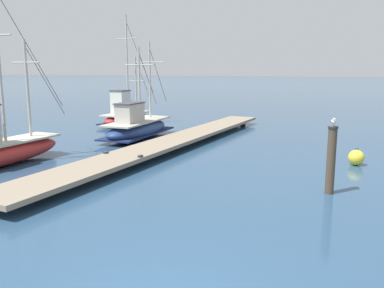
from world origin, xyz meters
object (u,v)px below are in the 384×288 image
at_px(fishing_boat_2, 126,115).
at_px(mooring_piling, 331,159).
at_px(fishing_boat_0, 137,127).
at_px(mooring_buoy, 356,158).
at_px(perched_seagull, 334,121).

xyz_separation_m(fishing_boat_2, mooring_piling, (13.44, -11.18, 0.42)).
xyz_separation_m(fishing_boat_0, mooring_buoy, (11.00, -2.47, -0.32)).
bearing_deg(perched_seagull, mooring_buoy, 78.86).
bearing_deg(mooring_piling, fishing_boat_0, 146.62).
height_order(perched_seagull, mooring_buoy, perched_seagull).
height_order(fishing_boat_2, mooring_piling, fishing_boat_2).
bearing_deg(fishing_boat_2, perched_seagull, -39.75).
distance_m(perched_seagull, mooring_buoy, 4.70).
relative_size(fishing_boat_2, perched_seagull, 18.90).
xyz_separation_m(fishing_boat_0, mooring_piling, (10.17, -6.70, 0.44)).
bearing_deg(mooring_buoy, fishing_boat_2, 154.01).
height_order(fishing_boat_2, perched_seagull, fishing_boat_2).
bearing_deg(mooring_buoy, mooring_piling, -101.11).
distance_m(mooring_piling, mooring_buoy, 4.37).
bearing_deg(fishing_boat_0, mooring_piling, -33.38).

